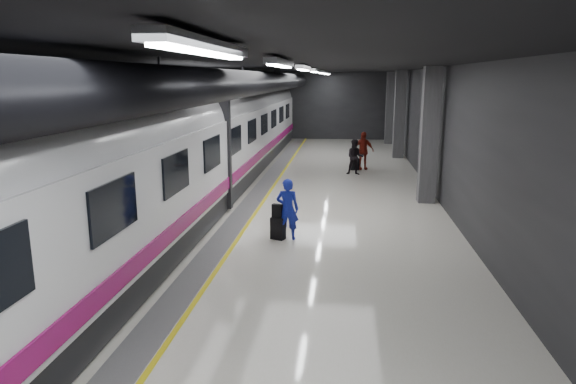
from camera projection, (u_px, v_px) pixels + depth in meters
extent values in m
plane|color=silver|center=(286.00, 213.00, 16.06)|extent=(40.00, 40.00, 0.00)
cube|color=black|center=(286.00, 65.00, 15.08)|extent=(10.00, 40.00, 0.02)
cube|color=#28282B|center=(320.00, 106.00, 34.96)|extent=(10.00, 0.02, 4.50)
cube|color=#28282B|center=(128.00, 139.00, 16.12)|extent=(0.02, 40.00, 4.50)
cube|color=#28282B|center=(455.00, 144.00, 15.02)|extent=(0.02, 40.00, 4.50)
cube|color=slate|center=(244.00, 211.00, 16.21)|extent=(0.65, 39.80, 0.01)
cube|color=yellow|center=(256.00, 212.00, 16.16)|extent=(0.10, 39.80, 0.01)
cylinder|color=black|center=(243.00, 84.00, 15.34)|extent=(0.80, 38.00, 0.80)
cube|color=silver|center=(206.00, 46.00, 4.37)|extent=(0.22, 2.60, 0.10)
cube|color=silver|center=(280.00, 63.00, 9.22)|extent=(0.22, 2.60, 0.10)
cube|color=silver|center=(304.00, 68.00, 14.06)|extent=(0.22, 2.60, 0.10)
cube|color=silver|center=(315.00, 70.00, 18.91)|extent=(0.22, 2.60, 0.10)
cube|color=silver|center=(321.00, 72.00, 23.76)|extent=(0.22, 2.60, 0.10)
cube|color=silver|center=(326.00, 73.00, 28.61)|extent=(0.22, 2.60, 0.10)
cube|color=silver|center=(328.00, 73.00, 32.49)|extent=(0.22, 2.60, 0.10)
cube|color=#515154|center=(429.00, 136.00, 17.01)|extent=(0.55, 0.55, 4.50)
cube|color=#515154|center=(399.00, 115.00, 26.71)|extent=(0.55, 0.55, 4.50)
cube|color=#515154|center=(390.00, 108.00, 32.53)|extent=(0.55, 0.55, 4.50)
cube|color=black|center=(185.00, 199.00, 16.34)|extent=(2.80, 38.00, 0.60)
cube|color=white|center=(183.00, 156.00, 16.03)|extent=(2.90, 38.00, 2.20)
cylinder|color=white|center=(182.00, 125.00, 15.83)|extent=(2.80, 38.00, 2.80)
cube|color=#8E0C5A|center=(230.00, 182.00, 16.05)|extent=(0.04, 38.00, 0.35)
cube|color=black|center=(183.00, 148.00, 15.98)|extent=(3.05, 0.25, 3.80)
cube|color=black|center=(114.00, 207.00, 8.03)|extent=(0.05, 1.60, 0.85)
cube|color=black|center=(176.00, 173.00, 10.94)|extent=(0.05, 1.60, 0.85)
cube|color=black|center=(212.00, 153.00, 13.85)|extent=(0.05, 1.60, 0.85)
cube|color=black|center=(236.00, 140.00, 16.76)|extent=(0.05, 1.60, 0.85)
cube|color=black|center=(252.00, 131.00, 19.66)|extent=(0.05, 1.60, 0.85)
cube|color=black|center=(264.00, 124.00, 22.57)|extent=(0.05, 1.60, 0.85)
cube|color=black|center=(274.00, 119.00, 25.48)|extent=(0.05, 1.60, 0.85)
cube|color=black|center=(281.00, 114.00, 28.39)|extent=(0.05, 1.60, 0.85)
cube|color=black|center=(288.00, 111.00, 31.30)|extent=(0.05, 1.60, 0.85)
imported|color=#1C2AD3|center=(287.00, 209.00, 13.30)|extent=(0.59, 0.39, 1.61)
cube|color=black|center=(278.00, 228.00, 13.39)|extent=(0.42, 0.35, 0.58)
cube|color=black|center=(277.00, 211.00, 13.30)|extent=(0.29, 0.21, 0.35)
imported|color=black|center=(355.00, 157.00, 22.21)|extent=(0.75, 0.59, 1.54)
imported|color=maroon|center=(363.00, 151.00, 23.50)|extent=(1.09, 0.65, 1.74)
cube|color=black|center=(355.00, 164.00, 23.47)|extent=(0.41, 0.31, 0.54)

